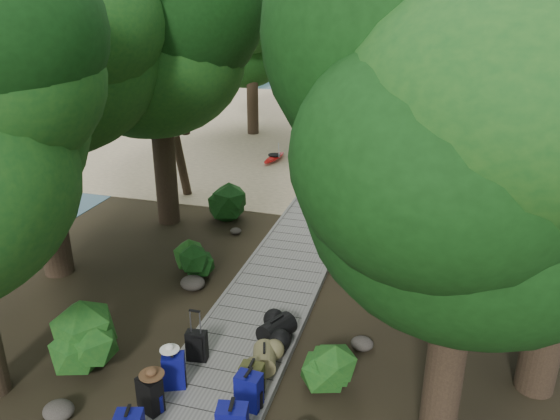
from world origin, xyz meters
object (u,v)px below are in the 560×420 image
(backpack_left_b, at_px, (150,393))
(backpack_right_d, at_px, (252,377))
(suitcase_on_boardwalk, at_px, (197,346))
(lone_suitcase_on_sand, at_px, (344,177))
(backpack_left_c, at_px, (174,369))
(duffel_right_khaki, at_px, (264,358))
(backpack_right_c, at_px, (249,389))
(sun_lounger, at_px, (432,175))
(kayak, at_px, (274,157))
(duffel_right_black, at_px, (277,329))

(backpack_left_b, relative_size, backpack_right_d, 1.18)
(suitcase_on_boardwalk, relative_size, lone_suitcase_on_sand, 0.87)
(backpack_left_c, relative_size, duffel_right_khaki, 1.14)
(backpack_left_c, distance_m, lone_suitcase_on_sand, 11.23)
(backpack_right_c, distance_m, sun_lounger, 12.81)
(backpack_right_d, distance_m, duffel_right_khaki, 0.65)
(backpack_left_b, xyz_separation_m, backpack_right_c, (1.47, 0.51, 0.00))
(duffel_right_khaki, bearing_deg, sun_lounger, 60.21)
(backpack_left_b, height_order, sun_lounger, backpack_left_b)
(backpack_right_d, relative_size, suitcase_on_boardwalk, 1.01)
(backpack_left_c, distance_m, suitcase_on_boardwalk, 0.78)
(backpack_left_c, relative_size, kayak, 0.20)
(backpack_right_d, relative_size, lone_suitcase_on_sand, 0.87)
(backpack_right_c, height_order, backpack_right_d, backpack_right_c)
(backpack_left_b, distance_m, suitcase_on_boardwalk, 1.42)
(suitcase_on_boardwalk, bearing_deg, lone_suitcase_on_sand, 77.63)
(duffel_right_black, xyz_separation_m, kayak, (-3.58, 11.76, -0.15))
(backpack_left_b, bearing_deg, duffel_right_khaki, 67.92)
(backpack_right_d, xyz_separation_m, sun_lounger, (2.55, 12.21, -0.11))
(backpack_right_d, bearing_deg, suitcase_on_boardwalk, 156.07)
(backpack_left_b, height_order, duffel_right_black, backpack_left_b)
(backpack_right_d, distance_m, kayak, 13.77)
(lone_suitcase_on_sand, bearing_deg, backpack_left_b, -77.44)
(backpack_left_b, distance_m, duffel_right_black, 2.76)
(kayak, bearing_deg, suitcase_on_boardwalk, -71.42)
(backpack_right_c, distance_m, lone_suitcase_on_sand, 11.32)
(backpack_left_b, relative_size, suitcase_on_boardwalk, 1.18)
(backpack_left_c, height_order, kayak, backpack_left_c)
(backpack_left_c, relative_size, backpack_right_d, 1.19)
(duffel_right_black, bearing_deg, sun_lounger, 101.73)
(backpack_right_c, height_order, suitcase_on_boardwalk, backpack_right_c)
(backpack_left_c, relative_size, backpack_right_c, 1.01)
(backpack_left_b, distance_m, backpack_left_c, 0.64)
(backpack_left_b, height_order, suitcase_on_boardwalk, backpack_left_b)
(backpack_right_c, relative_size, backpack_right_d, 1.18)
(backpack_right_c, relative_size, suitcase_on_boardwalk, 1.19)
(backpack_left_c, distance_m, backpack_right_c, 1.37)
(lone_suitcase_on_sand, bearing_deg, backpack_right_d, -70.53)
(kayak, bearing_deg, backpack_left_c, -72.29)
(backpack_left_b, xyz_separation_m, lone_suitcase_on_sand, (1.02, 11.82, -0.11))
(backpack_left_c, bearing_deg, kayak, 76.88)
(backpack_left_c, distance_m, sun_lounger, 13.03)
(kayak, bearing_deg, backpack_right_d, -66.79)
(backpack_left_c, xyz_separation_m, backpack_right_c, (1.37, -0.12, -0.00))
(kayak, xyz_separation_m, sun_lounger, (6.16, -1.08, 0.11))
(duffel_right_black, bearing_deg, duffel_right_khaki, -62.56)
(suitcase_on_boardwalk, bearing_deg, kayak, 92.87)
(backpack_right_d, bearing_deg, kayak, 104.93)
(backpack_left_c, xyz_separation_m, duffel_right_khaki, (1.31, 0.87, -0.14))
(duffel_right_khaki, xyz_separation_m, suitcase_on_boardwalk, (-1.24, -0.10, 0.09))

